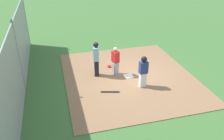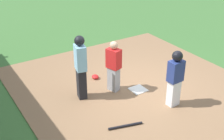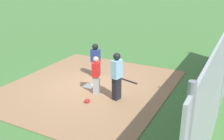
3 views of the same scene
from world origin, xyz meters
name	(u,v)px [view 3 (image 3 of 3)]	position (x,y,z in m)	size (l,w,h in m)	color
ground_plane	(89,87)	(0.00, 0.00, 0.00)	(140.00, 140.00, 0.00)	#3D6B33
dirt_infield	(89,87)	(0.00, 0.00, 0.01)	(7.20, 6.40, 0.03)	#896647
home_plate	(89,86)	(0.00, 0.00, 0.04)	(0.44, 0.44, 0.02)	white
catcher	(96,75)	(-0.39, -0.59, 0.79)	(0.44, 0.36, 1.49)	#9E9EA3
umpire	(117,75)	(-0.52, -1.54, 0.98)	(0.43, 0.34, 1.80)	black
runner	(96,58)	(1.09, 0.32, 0.90)	(0.28, 0.39, 1.54)	silver
baseball_bat	(129,81)	(1.22, -1.29, 0.06)	(0.06, 0.06, 0.85)	black
catcher_mask	(87,101)	(-1.26, -0.71, 0.09)	(0.24, 0.20, 0.12)	red
backstop_fence	(224,70)	(0.00, -5.03, 1.60)	(12.00, 0.10, 3.35)	#93999E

